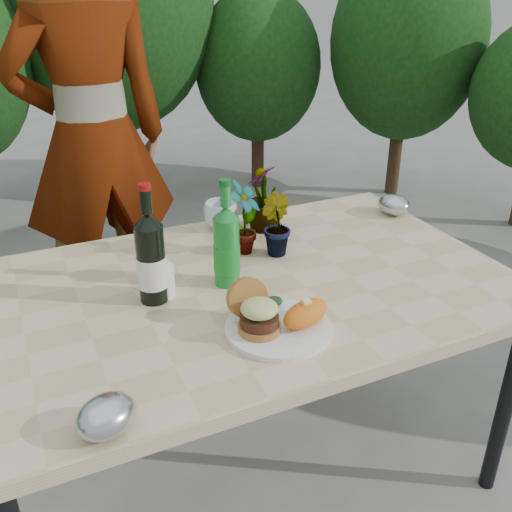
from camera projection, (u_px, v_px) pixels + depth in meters
name	position (u px, v px, depth m)	size (l,w,h in m)	color
ground	(247.00, 466.00, 2.04)	(80.00, 80.00, 0.00)	slate
patio_table	(245.00, 300.00, 1.73)	(1.60, 1.00, 0.75)	beige
shrub_hedge	(168.00, 67.00, 2.94)	(6.90, 5.12, 2.34)	#382316
dinner_plate	(278.00, 328.00, 1.48)	(0.28, 0.28, 0.01)	white
burger_stack	(256.00, 312.00, 1.45)	(0.11, 0.16, 0.11)	#B7722D
sweet_potato	(306.00, 313.00, 1.47)	(0.15, 0.08, 0.06)	orange
grilled_veg	(269.00, 303.00, 1.56)	(0.08, 0.05, 0.03)	olive
wine_bottle	(151.00, 260.00, 1.57)	(0.08, 0.08, 0.35)	black
sparkling_water	(227.00, 247.00, 1.66)	(0.08, 0.08, 0.33)	#177F2A
plastic_cup	(162.00, 281.00, 1.63)	(0.07, 0.07, 0.10)	white
seedling_left	(244.00, 218.00, 1.84)	(0.13, 0.09, 0.25)	#265E20
seedling_mid	(275.00, 225.00, 1.85)	(0.11, 0.09, 0.20)	#2C5F20
seedling_right	(264.00, 197.00, 2.02)	(0.14, 0.14, 0.25)	#22571D
blue_bowl	(221.00, 215.00, 2.06)	(0.12, 0.12, 0.10)	silver
foil_packet_left	(106.00, 416.00, 1.15)	(0.13, 0.11, 0.08)	#B7B9BE
foil_packet_right	(394.00, 205.00, 2.18)	(0.13, 0.11, 0.08)	#B6B8BD
person	(94.00, 141.00, 2.43)	(0.69, 0.45, 1.88)	#9E664F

